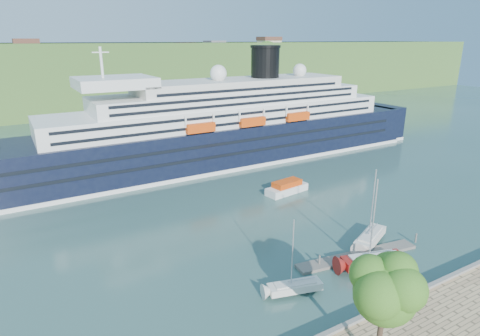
% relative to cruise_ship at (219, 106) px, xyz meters
% --- Properties ---
extents(ground, '(400.00, 400.00, 0.00)m').
position_rel_cruise_ship_xyz_m(ground, '(-9.31, -52.90, -12.12)').
color(ground, '#294A46').
rests_on(ground, ground).
extents(far_hillside, '(400.00, 50.00, 24.00)m').
position_rel_cruise_ship_xyz_m(far_hillside, '(-9.31, 92.10, -0.12)').
color(far_hillside, '#376127').
rests_on(far_hillside, ground).
extents(quay_coping, '(220.00, 0.50, 0.30)m').
position_rel_cruise_ship_xyz_m(quay_coping, '(-9.31, -53.10, -10.97)').
color(quay_coping, slate).
rests_on(quay_coping, promenade).
extents(cruise_ship, '(107.95, 15.99, 24.23)m').
position_rel_cruise_ship_xyz_m(cruise_ship, '(0.00, 0.00, 0.00)').
color(cruise_ship, black).
rests_on(cruise_ship, ground).
extents(promenade_tree, '(6.26, 6.26, 10.37)m').
position_rel_cruise_ship_xyz_m(promenade_tree, '(-15.99, -57.43, -5.93)').
color(promenade_tree, '#305917').
rests_on(promenade_tree, promenade).
extents(floating_pontoon, '(16.55, 4.34, 0.37)m').
position_rel_cruise_ship_xyz_m(floating_pontoon, '(-3.91, -43.86, -11.93)').
color(floating_pontoon, slate).
rests_on(floating_pontoon, ground).
extents(sailboat_white_near, '(6.53, 3.30, 8.12)m').
position_rel_cruise_ship_xyz_m(sailboat_white_near, '(-15.04, -45.83, -8.05)').
color(sailboat_white_near, silver).
rests_on(sailboat_white_near, ground).
extents(sailboat_red, '(8.48, 4.49, 10.55)m').
position_rel_cruise_ship_xyz_m(sailboat_red, '(-4.35, -46.59, -6.84)').
color(sailboat_red, maroon).
rests_on(sailboat_red, ground).
extents(sailboat_white_far, '(7.85, 5.09, 9.88)m').
position_rel_cruise_ship_xyz_m(sailboat_white_far, '(-0.17, -42.30, -7.17)').
color(sailboat_white_far, silver).
rests_on(sailboat_white_far, ground).
extents(tender_launch, '(8.25, 3.80, 2.20)m').
position_rel_cruise_ship_xyz_m(tender_launch, '(1.56, -22.08, -11.02)').
color(tender_launch, '#D6420C').
rests_on(tender_launch, ground).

